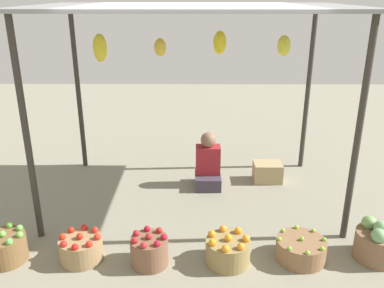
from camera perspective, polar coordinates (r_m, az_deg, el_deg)
name	(u,v)px	position (r m, az deg, el deg)	size (l,w,h in m)	color
ground_plane	(192,195)	(5.55, 0.04, -7.11)	(14.00, 14.00, 0.00)	gray
market_stall_structure	(192,22)	(4.93, 0.02, 16.69)	(3.69, 2.28, 2.43)	#38332D
vendor_person	(208,166)	(5.70, 2.24, -3.05)	(0.36, 0.44, 0.78)	#403745
basket_green_apples	(5,248)	(4.66, -24.72, -13.02)	(0.43, 0.43, 0.34)	brown
basket_red_tomatoes	(81,248)	(4.42, -15.25, -13.88)	(0.44, 0.44, 0.31)	#9A7B51
basket_red_apples	(149,250)	(4.23, -5.98, -14.58)	(0.38, 0.38, 0.35)	brown
basket_oranges	(228,251)	(4.25, 5.03, -14.62)	(0.45, 0.45, 0.33)	olive
basket_limes	(301,249)	(4.43, 14.96, -14.06)	(0.50, 0.50, 0.26)	olive
basket_cabbages	(378,243)	(4.67, 24.60, -12.44)	(0.46, 0.46, 0.43)	brown
wooden_crate_near_vendor	(267,172)	(5.99, 10.51, -3.86)	(0.40, 0.31, 0.27)	tan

